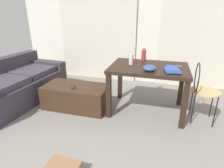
# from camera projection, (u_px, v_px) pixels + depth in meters

# --- Properties ---
(ground_plane) EXTENTS (7.94, 7.94, 0.00)m
(ground_plane) POSITION_uv_depth(u_px,v_px,m) (127.00, 130.00, 2.58)
(ground_plane) COLOR gray
(wall_back) EXTENTS (5.88, 0.10, 2.58)m
(wall_back) POSITION_uv_depth(u_px,v_px,m) (149.00, 23.00, 3.95)
(wall_back) COLOR silver
(wall_back) RESTS_ON ground
(curtains) EXTENTS (4.02, 0.03, 2.14)m
(curtains) POSITION_uv_depth(u_px,v_px,m) (148.00, 34.00, 3.95)
(curtains) COLOR beige
(curtains) RESTS_ON ground
(couch) EXTENTS (1.03, 1.84, 0.74)m
(couch) POSITION_uv_depth(u_px,v_px,m) (15.00, 85.00, 3.36)
(couch) COLOR #38333D
(couch) RESTS_ON ground
(coffee_table) EXTENTS (1.05, 0.53, 0.39)m
(coffee_table) POSITION_uv_depth(u_px,v_px,m) (76.00, 96.00, 3.14)
(coffee_table) COLOR #382619
(coffee_table) RESTS_ON ground
(craft_table) EXTENTS (1.16, 0.82, 0.75)m
(craft_table) POSITION_uv_depth(u_px,v_px,m) (149.00, 73.00, 2.87)
(craft_table) COLOR black
(craft_table) RESTS_ON ground
(wire_chair) EXTENTS (0.41, 0.41, 0.87)m
(wire_chair) POSITION_uv_depth(u_px,v_px,m) (201.00, 86.00, 2.64)
(wire_chair) COLOR tan
(wire_chair) RESTS_ON ground
(bottle_near) EXTENTS (0.06, 0.06, 0.20)m
(bottle_near) POSITION_uv_depth(u_px,v_px,m) (131.00, 59.00, 2.89)
(bottle_near) COLOR beige
(bottle_near) RESTS_ON craft_table
(bottle_far) EXTENTS (0.08, 0.08, 0.21)m
(bottle_far) POSITION_uv_depth(u_px,v_px,m) (144.00, 55.00, 3.13)
(bottle_far) COLOR #99332D
(bottle_far) RESTS_ON craft_table
(bowl) EXTENTS (0.19, 0.19, 0.09)m
(bowl) POSITION_uv_depth(u_px,v_px,m) (150.00, 68.00, 2.59)
(bowl) COLOR #2D4C7A
(bowl) RESTS_ON craft_table
(book_stack) EXTENTS (0.24, 0.30, 0.05)m
(book_stack) POSITION_uv_depth(u_px,v_px,m) (172.00, 70.00, 2.58)
(book_stack) COLOR #33519E
(book_stack) RESTS_ON craft_table
(scissors) EXTENTS (0.11, 0.08, 0.00)m
(scissors) POSITION_uv_depth(u_px,v_px,m) (177.00, 65.00, 2.87)
(scissors) COLOR #9EA0A5
(scissors) RESTS_ON craft_table
(tv_remote_primary) EXTENTS (0.11, 0.15, 0.03)m
(tv_remote_primary) POSITION_uv_depth(u_px,v_px,m) (73.00, 87.00, 3.00)
(tv_remote_primary) COLOR #232326
(tv_remote_primary) RESTS_ON coffee_table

